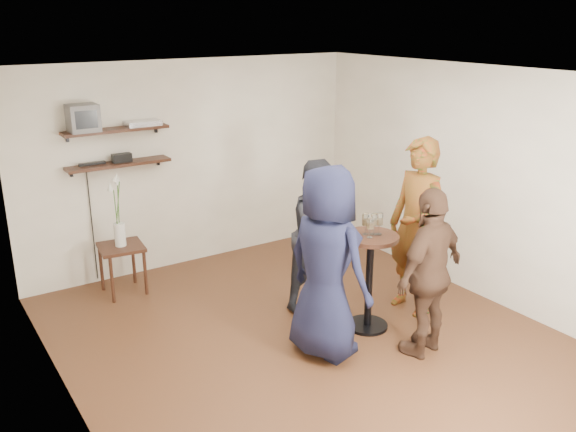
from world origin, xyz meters
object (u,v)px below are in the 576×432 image
object	(u,v)px
dvd_deck	(143,123)
person_brown	(430,273)
person_dark	(320,235)
person_navy	(327,263)
crt_monitor	(83,118)
person_plaid	(417,227)
drinks_table	(370,269)
radio	(122,158)
side_table	(122,253)

from	to	relation	value
dvd_deck	person_brown	xyz separation A→B (m)	(1.49, -3.23, -1.08)
person_dark	person_navy	distance (m)	1.00
crt_monitor	person_plaid	bearing A→B (deg)	-42.84
drinks_table	dvd_deck	bearing A→B (deg)	117.64
radio	crt_monitor	bearing A→B (deg)	180.00
radio	person_brown	world-z (taller)	person_brown
dvd_deck	person_brown	bearing A→B (deg)	-65.30
side_table	person_plaid	size ratio (longest dim) A/B	0.30
person_navy	person_brown	size ratio (longest dim) A/B	1.13
person_plaid	person_brown	world-z (taller)	person_plaid
radio	drinks_table	size ratio (longest dim) A/B	0.22
crt_monitor	dvd_deck	bearing A→B (deg)	0.00
radio	person_plaid	size ratio (longest dim) A/B	0.11
crt_monitor	person_brown	bearing A→B (deg)	-56.17
dvd_deck	drinks_table	world-z (taller)	dvd_deck
radio	side_table	bearing A→B (deg)	-121.18
radio	person_brown	size ratio (longest dim) A/B	0.13
side_table	person_plaid	world-z (taller)	person_plaid
person_brown	radio	bearing A→B (deg)	-73.60
crt_monitor	drinks_table	size ratio (longest dim) A/B	0.31
person_plaid	person_dark	distance (m)	1.03
crt_monitor	dvd_deck	xyz separation A→B (m)	(0.68, 0.00, -0.12)
dvd_deck	radio	xyz separation A→B (m)	(-0.28, 0.00, -0.38)
dvd_deck	radio	distance (m)	0.47
crt_monitor	radio	bearing A→B (deg)	0.00
person_plaid	person_navy	distance (m)	1.37
dvd_deck	person_plaid	xyz separation A→B (m)	(2.02, -2.51, -0.94)
person_navy	radio	bearing A→B (deg)	5.87
dvd_deck	side_table	distance (m)	1.53
crt_monitor	person_navy	bearing A→B (deg)	-63.58
drinks_table	person_plaid	distance (m)	0.75
radio	person_dark	distance (m)	2.50
dvd_deck	drinks_table	xyz separation A→B (m)	(1.34, -2.56, -1.24)
radio	person_navy	distance (m)	2.94
person_navy	drinks_table	bearing A→B (deg)	-90.00
radio	side_table	size ratio (longest dim) A/B	0.38
radio	side_table	distance (m)	1.11
side_table	person_navy	size ratio (longest dim) A/B	0.32
person_dark	person_navy	world-z (taller)	person_navy
person_dark	radio	bearing A→B (deg)	117.78
crt_monitor	person_dark	distance (m)	2.92
side_table	person_plaid	bearing A→B (deg)	-40.62
drinks_table	person_dark	distance (m)	0.71
crt_monitor	side_table	distance (m)	1.58
person_brown	person_plaid	bearing A→B (deg)	-138.97
dvd_deck	person_navy	size ratio (longest dim) A/B	0.22
radio	person_brown	bearing A→B (deg)	-61.32
drinks_table	person_navy	xyz separation A→B (m)	(-0.67, -0.16, 0.27)
person_dark	person_brown	size ratio (longest dim) A/B	1.02
crt_monitor	drinks_table	xyz separation A→B (m)	(2.02, -2.56, -1.36)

